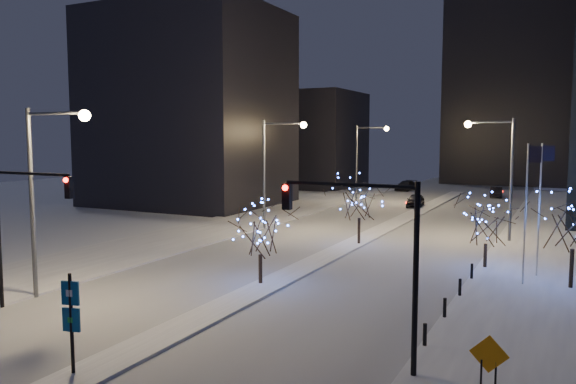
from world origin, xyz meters
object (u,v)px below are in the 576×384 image
Objects in this scene: street_lamp_w_near at (45,176)px; car_mid at (496,192)px; car_near at (415,200)px; traffic_signal_east at (373,243)px; wayfinding_sign at (71,314)px; street_lamp_w_mid at (274,159)px; holiday_tree_median_near at (260,230)px; holiday_tree_median_far at (359,198)px; holiday_tree_plaza_far at (486,222)px; traffic_signal_west at (19,215)px; holiday_tree_plaza_near at (574,221)px; car_far at (406,186)px; construction_sign at (489,360)px; street_lamp_w_far at (364,152)px; street_lamp_east at (500,163)px.

street_lamp_w_near is 2.20× the size of car_mid.
car_near is at bearing 81.12° from street_lamp_w_near.
wayfinding_sign is (-9.32, -5.27, -2.45)m from traffic_signal_east.
holiday_tree_median_near is at bearing -64.28° from street_lamp_w_mid.
holiday_tree_plaza_far is at bearing -21.85° from holiday_tree_median_far.
holiday_tree_median_far is (1.00, 13.99, 0.54)m from holiday_tree_median_near.
traffic_signal_west is 29.00m from holiday_tree_plaza_near.
holiday_tree_median_near is at bearing 76.72° from wayfinding_sign.
car_far is 0.95× the size of holiday_tree_plaza_near.
holiday_tree_median_near is 17.41m from holiday_tree_plaza_near.
traffic_signal_east is 12.79m from holiday_tree_median_near.
traffic_signal_east is 1.54× the size of car_mid.
holiday_tree_median_far is 16.54m from holiday_tree_plaza_near.
holiday_tree_median_far reaches higher than car_far.
street_lamp_w_mid is 24.47m from car_near.
construction_sign reaches higher than car_far.
car_far is 58.18m from holiday_tree_plaza_near.
traffic_signal_east is 16.76m from holiday_tree_plaza_near.
car_mid is 50.03m from holiday_tree_plaza_near.
holiday_tree_plaza_near is (16.95, -33.19, 3.09)m from car_near.
wayfinding_sign is at bearing -150.55° from traffic_signal_east.
holiday_tree_median_far is 10.79m from holiday_tree_plaza_far.
street_lamp_w_near is 4.86× the size of construction_sign.
holiday_tree_plaza_far is (10.00, -4.01, -0.63)m from holiday_tree_median_far.
street_lamp_w_near is 28.45m from holiday_tree_plaza_near.
street_lamp_w_far is 2.06× the size of holiday_tree_plaza_far.
construction_sign is at bearing 91.60° from car_mid.
holiday_tree_plaza_near is at bearing 84.30° from construction_sign.
traffic_signal_east is at bearing -70.68° from street_lamp_w_far.
holiday_tree_plaza_near is (14.95, -7.06, 0.13)m from holiday_tree_median_far.
holiday_tree_plaza_near is at bearing -69.26° from car_near.
construction_sign is at bearing -82.34° from holiday_tree_plaza_far.
holiday_tree_plaza_near reaches higher than holiday_tree_median_near.
car_near is (6.94, 49.61, -3.98)m from traffic_signal_west.
street_lamp_w_mid is at bearing 115.72° from holiday_tree_median_near.
street_lamp_east is 30.17m from construction_sign.
car_mid is (-2.90, 64.45, -4.01)m from traffic_signal_east.
construction_sign is (13.56, -9.07, -1.82)m from holiday_tree_median_near.
street_lamp_w_mid is at bearing 124.51° from traffic_signal_east.
traffic_signal_west is at bearing -76.04° from street_lamp_w_near.
holiday_tree_plaza_far is 2.35× the size of construction_sign.
street_lamp_w_mid reaches higher than construction_sign.
car_far is at bearing 89.62° from traffic_signal_west.
traffic_signal_west reaches higher than holiday_tree_median_near.
car_far is 46.97m from holiday_tree_median_far.
street_lamp_w_near is at bearing -149.42° from holiday_tree_plaza_near.
holiday_tree_plaza_near is 5.87m from holiday_tree_plaza_far.
construction_sign is at bearing -98.49° from holiday_tree_plaza_near.
holiday_tree_plaza_far is at bearing -59.14° from street_lamp_w_far.
holiday_tree_median_near is 14.86m from holiday_tree_plaza_far.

